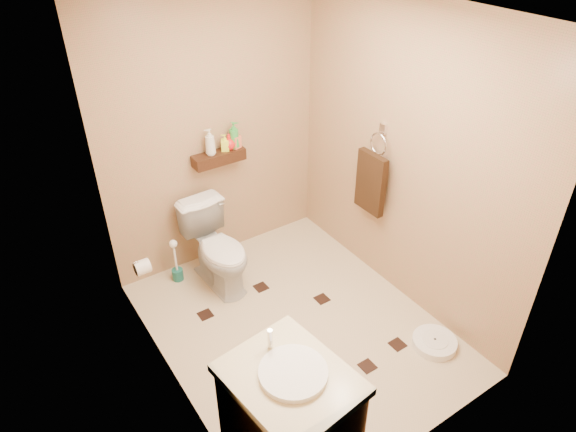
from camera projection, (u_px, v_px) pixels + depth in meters
ground at (296, 327)px, 4.11m from camera, size 2.50×2.50×0.00m
wall_back at (213, 135)px, 4.32m from camera, size 2.00×0.04×2.40m
wall_front at (438, 307)px, 2.58m from camera, size 2.00×0.04×2.40m
wall_left at (156, 249)px, 2.99m from camera, size 0.04×2.50×2.40m
wall_right at (405, 161)px, 3.92m from camera, size 0.04×2.50×2.40m
ceiling at (299, 11)px, 2.79m from camera, size 2.00×2.50×0.02m
wall_shelf at (219, 158)px, 4.36m from camera, size 0.46×0.14×0.10m
floor_accents at (301, 327)px, 4.10m from camera, size 1.20×1.29×0.01m
toilet at (218, 248)px, 4.38m from camera, size 0.44×0.73×0.73m
vanity at (290, 424)px, 2.89m from camera, size 0.65×0.75×0.97m
bathroom_scale at (434, 342)px, 3.93m from camera, size 0.38×0.38×0.07m
toilet_brush at (176, 266)px, 4.52m from camera, size 0.10×0.10×0.43m
towel_ring at (371, 180)px, 4.19m from camera, size 0.12×0.30×0.76m
toilet_paper at (142, 267)px, 3.79m from camera, size 0.12×0.11×0.12m
bottle_a at (210, 142)px, 4.24m from camera, size 0.10×0.10×0.23m
bottle_b at (225, 143)px, 4.33m from camera, size 0.09×0.09×0.15m
bottle_c at (229, 142)px, 4.35m from camera, size 0.11×0.11×0.14m
bottle_d at (234, 135)px, 4.34m from camera, size 0.13×0.13×0.24m
bottle_e at (235, 139)px, 4.37m from camera, size 0.09×0.09×0.16m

